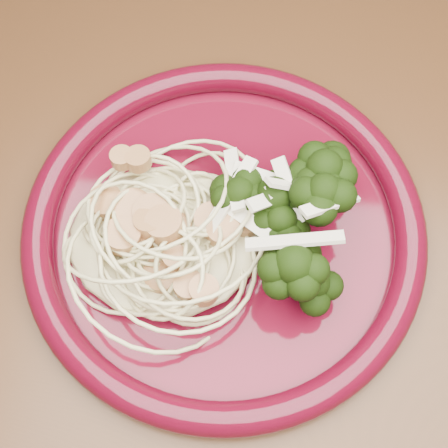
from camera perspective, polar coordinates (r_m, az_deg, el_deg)
dining_table at (r=0.60m, az=1.03°, el=-8.53°), size 1.20×0.80×0.75m
dinner_plate at (r=0.51m, az=-0.00°, el=-0.37°), size 0.42×0.42×0.03m
spaghetti_pile at (r=0.50m, az=-5.62°, el=-0.85°), size 0.19×0.18×0.04m
scallop_cluster at (r=0.46m, az=-6.07°, el=1.27°), size 0.18×0.18×0.05m
broccoli_pile at (r=0.50m, az=6.85°, el=2.09°), size 0.14×0.19×0.06m
onion_garnish at (r=0.47m, az=7.31°, el=4.03°), size 0.10×0.12×0.06m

